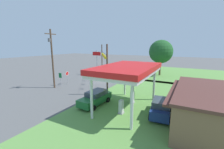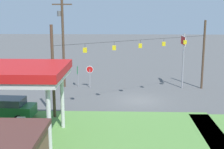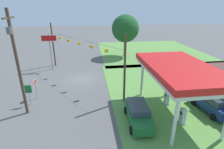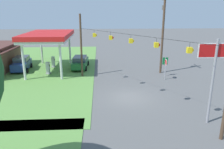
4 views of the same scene
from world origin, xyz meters
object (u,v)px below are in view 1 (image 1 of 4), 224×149
(fuel_pump_far, at_px, (121,107))
(car_at_pumps_rear, at_px, (161,107))
(utility_pole_main, at_px, (52,56))
(route_sign, at_px, (60,77))
(gas_station_store, at_px, (206,107))
(car_at_pumps_front, at_px, (96,98))
(gas_station_canopy, at_px, (128,70))
(stop_sign_overhead, at_px, (97,57))
(stop_sign_roadside, at_px, (67,75))
(fuel_pump_near, at_px, (132,98))
(tree_west_verge, at_px, (161,52))

(fuel_pump_far, height_order, car_at_pumps_rear, car_at_pumps_rear)
(utility_pole_main, bearing_deg, route_sign, -176.69)
(gas_station_store, xyz_separation_m, car_at_pumps_front, (0.78, -11.94, -0.84))
(gas_station_canopy, xyz_separation_m, stop_sign_overhead, (-15.41, -14.65, -0.19))
(fuel_pump_far, bearing_deg, car_at_pumps_rear, 110.38)
(car_at_pumps_rear, xyz_separation_m, route_sign, (-3.81, -18.88, 0.73))
(fuel_pump_far, bearing_deg, gas_station_store, 101.39)
(gas_station_store, relative_size, stop_sign_roadside, 4.20)
(stop_sign_overhead, relative_size, route_sign, 2.58)
(fuel_pump_far, xyz_separation_m, car_at_pumps_front, (-0.82, -3.97, 0.18))
(gas_station_store, distance_m, fuel_pump_near, 8.24)
(stop_sign_roadside, distance_m, stop_sign_overhead, 10.76)
(car_at_pumps_rear, relative_size, stop_sign_roadside, 1.89)
(stop_sign_roadside, relative_size, route_sign, 1.04)
(car_at_pumps_rear, xyz_separation_m, tree_west_verge, (-22.72, -4.50, 4.89))
(stop_sign_roadside, bearing_deg, route_sign, 166.05)
(car_at_pumps_rear, height_order, tree_west_verge, tree_west_verge)
(gas_station_canopy, height_order, car_at_pumps_rear, gas_station_canopy)
(fuel_pump_far, relative_size, route_sign, 0.66)
(gas_station_canopy, relative_size, gas_station_store, 0.94)
(stop_sign_roadside, bearing_deg, fuel_pump_near, -102.61)
(gas_station_canopy, xyz_separation_m, utility_pole_main, (-1.96, -14.80, 0.99))
(fuel_pump_near, height_order, car_at_pumps_front, car_at_pumps_front)
(stop_sign_roadside, bearing_deg, tree_west_verge, -38.74)
(car_at_pumps_front, bearing_deg, fuel_pump_far, 81.26)
(stop_sign_roadside, bearing_deg, gas_station_store, -102.77)
(gas_station_canopy, distance_m, stop_sign_overhead, 21.26)
(fuel_pump_near, relative_size, tree_west_verge, 0.18)
(car_at_pumps_rear, relative_size, stop_sign_overhead, 0.76)
(gas_station_canopy, distance_m, gas_station_store, 8.48)
(gas_station_canopy, height_order, fuel_pump_near, gas_station_canopy)
(fuel_pump_far, bearing_deg, route_sign, -109.54)
(car_at_pumps_rear, bearing_deg, route_sign, 73.11)
(fuel_pump_near, xyz_separation_m, car_at_pumps_front, (2.63, -3.97, 0.18))
(car_at_pumps_rear, height_order, stop_sign_overhead, stop_sign_overhead)
(fuel_pump_far, distance_m, stop_sign_overhead, 22.85)
(car_at_pumps_front, xyz_separation_m, stop_sign_overhead, (-16.32, -10.67, 3.54))
(car_at_pumps_rear, bearing_deg, tree_west_verge, 5.70)
(gas_station_canopy, height_order, route_sign, gas_station_canopy)
(car_at_pumps_rear, distance_m, route_sign, 19.27)
(route_sign, distance_m, tree_west_verge, 24.12)
(car_at_pumps_front, xyz_separation_m, car_at_pumps_rear, (-0.66, 7.96, 0.06))
(gas_station_canopy, distance_m, route_sign, 15.60)
(fuel_pump_far, relative_size, utility_pole_main, 0.16)
(tree_west_verge, bearing_deg, gas_station_canopy, 1.30)
(gas_station_store, relative_size, route_sign, 4.37)
(stop_sign_overhead, bearing_deg, tree_west_verge, 116.55)
(gas_station_canopy, xyz_separation_m, fuel_pump_near, (-1.73, -0.00, -3.91))
(fuel_pump_near, bearing_deg, tree_west_verge, -178.59)
(stop_sign_roadside, height_order, route_sign, stop_sign_roadside)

